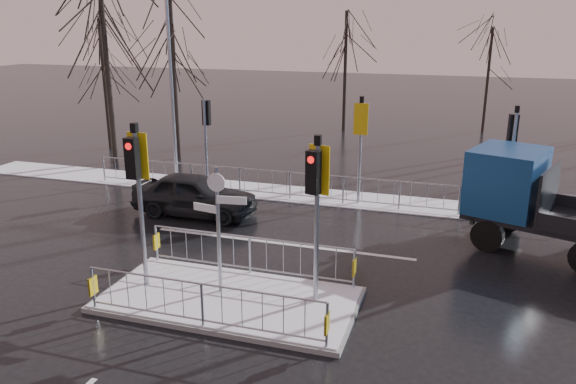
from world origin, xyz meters
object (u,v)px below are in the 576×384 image
(traffic_island, at_px, (228,287))
(car_far_lane, at_px, (195,195))
(flatbed_truck, at_px, (536,199))
(street_lamp_left, at_px, (172,69))

(traffic_island, xyz_separation_m, car_far_lane, (-3.55, 5.37, 0.33))
(traffic_island, height_order, car_far_lane, traffic_island)
(traffic_island, height_order, flatbed_truck, traffic_island)
(car_far_lane, relative_size, flatbed_truck, 0.65)
(street_lamp_left, bearing_deg, flatbed_truck, -15.73)
(flatbed_truck, bearing_deg, street_lamp_left, 164.27)
(traffic_island, bearing_deg, car_far_lane, 123.45)
(car_far_lane, distance_m, street_lamp_left, 6.28)
(traffic_island, relative_size, car_far_lane, 1.42)
(flatbed_truck, height_order, street_lamp_left, street_lamp_left)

